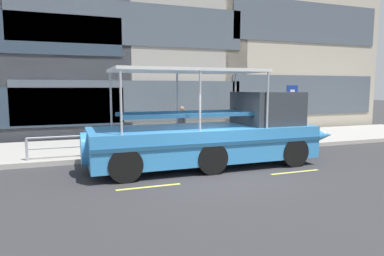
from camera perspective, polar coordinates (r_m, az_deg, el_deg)
The scene contains 9 objects.
ground_plane at distance 10.82m, azimuth 4.69°, elevation -7.73°, with size 120.00×120.00×0.00m, color #333335.
sidewalk at distance 15.95m, azimuth -3.80°, elevation -2.68°, with size 32.00×4.80×0.18m, color #A8A59E.
curb_edge at distance 13.62m, azimuth -0.83°, elevation -4.30°, with size 32.00×0.18×0.18m, color #B2ADA3.
lane_centreline at distance 10.32m, azimuth 6.04°, elevation -8.44°, with size 25.80×0.12×0.01m.
curb_guardrail at distance 13.76m, azimuth -2.09°, elevation -1.51°, with size 11.27×0.09×0.81m.
parking_sign at distance 16.66m, azimuth 16.27°, elevation 3.96°, with size 0.60×0.12×2.63m.
duck_tour_boat at distance 11.98m, azimuth 4.46°, elevation -1.03°, with size 9.61×2.66×3.31m.
pedestrian_near_bow at distance 16.49m, azimuth 8.35°, elevation 1.16°, with size 0.26×0.42×1.55m.
pedestrian_mid_left at distance 15.17m, azimuth -1.69°, elevation 1.11°, with size 0.28×0.47×1.70m.
Camera 1 is at (-4.43, -9.50, 2.70)m, focal length 31.93 mm.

